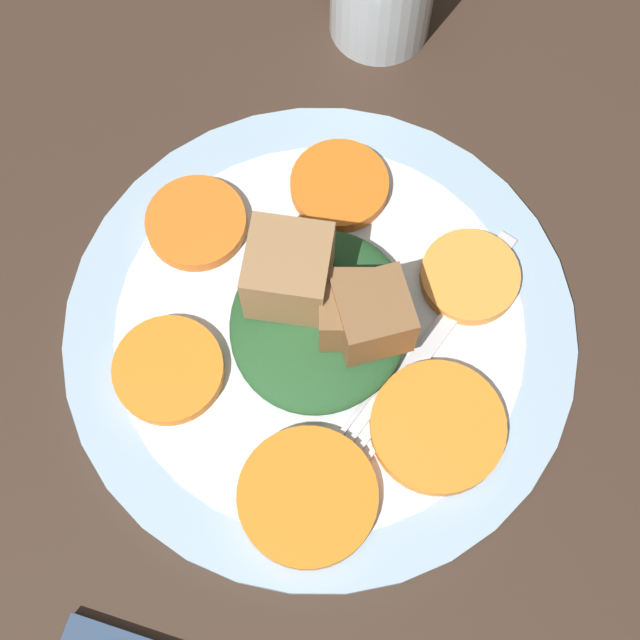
{
  "coord_description": "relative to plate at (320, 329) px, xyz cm",
  "views": [
    {
      "loc": [
        -17.04,
        -5.28,
        52.02
      ],
      "look_at": [
        0.0,
        0.0,
        4.1
      ],
      "focal_mm": 50.0,
      "sensor_mm": 36.0,
      "label": 1
    }
  ],
  "objects": [
    {
      "name": "carrot_slice_4",
      "position": [
        9.01,
        1.53,
        1.05
      ],
      "size": [
        6.08,
        6.08,
        0.94
      ],
      "primitive_type": "cylinder",
      "color": "orange",
      "rests_on": "plate"
    },
    {
      "name": "fork",
      "position": [
        0.03,
        -6.16,
        0.78
      ],
      "size": [
        17.29,
        7.48,
        0.4
      ],
      "rotation": [
        0.0,
        0.0,
        -0.34
      ],
      "color": "silver",
      "rests_on": "plate"
    },
    {
      "name": "carrot_slice_2",
      "position": [
        -3.94,
        -8.08,
        1.05
      ],
      "size": [
        7.58,
        7.58,
        0.94
      ],
      "primitive_type": "cylinder",
      "color": "orange",
      "rests_on": "plate"
    },
    {
      "name": "table_slab",
      "position": [
        0.0,
        0.0,
        -1.52
      ],
      "size": [
        120.0,
        120.0,
        2.0
      ],
      "primitive_type": "cube",
      "color": "#38281E",
      "rests_on": "ground"
    },
    {
      "name": "center_pile",
      "position": [
        0.26,
        -0.15,
        2.99
      ],
      "size": [
        11.44,
        10.78,
        6.59
      ],
      "color": "#235128",
      "rests_on": "plate"
    },
    {
      "name": "carrot_slice_1",
      "position": [
        -9.76,
        -2.32,
        1.05
      ],
      "size": [
        7.68,
        7.68,
        0.94
      ],
      "primitive_type": "cylinder",
      "color": "orange",
      "rests_on": "plate"
    },
    {
      "name": "carrot_slice_3",
      "position": [
        5.43,
        -7.6,
        1.05
      ],
      "size": [
        5.88,
        5.88,
        0.94
      ],
      "primitive_type": "cylinder",
      "color": "#F99539",
      "rests_on": "plate"
    },
    {
      "name": "plate",
      "position": [
        0.0,
        0.0,
        0.0
      ],
      "size": [
        30.16,
        30.16,
        1.05
      ],
      "color": "#99B7D1",
      "rests_on": "table_slab"
    },
    {
      "name": "carrot_slice_5",
      "position": [
        3.97,
        9.09,
        1.05
      ],
      "size": [
        6.11,
        6.11,
        0.94
      ],
      "primitive_type": "cylinder",
      "color": "orange",
      "rests_on": "plate"
    },
    {
      "name": "carrot_slice_0",
      "position": [
        -5.26,
        7.41,
        1.05
      ],
      "size": [
        6.34,
        6.34,
        0.94
      ],
      "primitive_type": "cylinder",
      "color": "orange",
      "rests_on": "plate"
    }
  ]
}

